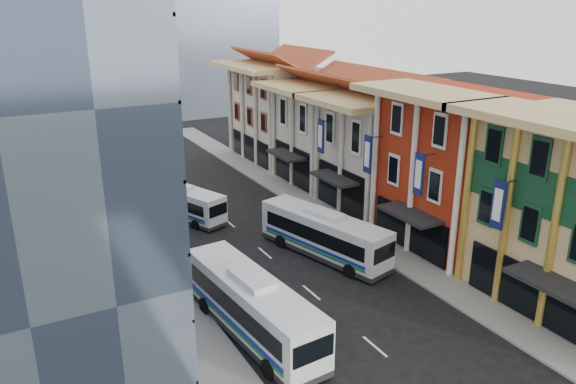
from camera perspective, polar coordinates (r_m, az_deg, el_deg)
sidewalk_right at (r=47.45m, az=6.91°, el=-4.02°), size 3.00×90.00×0.15m
sidewalk_left at (r=40.84m, az=-13.24°, el=-8.38°), size 3.00×90.00×0.15m
shophouse_red at (r=45.30m, az=16.58°, el=2.16°), size 8.00×10.00×12.00m
shophouse_cream_near at (r=52.40m, az=9.23°, el=3.79°), size 8.00×9.00×10.00m
shophouse_cream_mid at (r=59.55m, az=3.97°, el=5.82°), size 8.00×9.00×10.00m
shophouse_cream_far at (r=68.34m, az=-0.76°, el=7.99°), size 8.00×12.00×11.00m
office_block_far at (r=56.61m, az=-26.75°, el=5.21°), size 10.00×18.00×14.00m
bus_left_near at (r=32.82m, az=-3.64°, el=-11.38°), size 3.86×12.18×3.84m
bus_left_far at (r=50.79m, az=-10.83°, el=-0.86°), size 5.68×9.88×3.12m
bus_right at (r=42.36m, az=3.68°, el=-4.24°), size 5.50×11.66×3.64m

